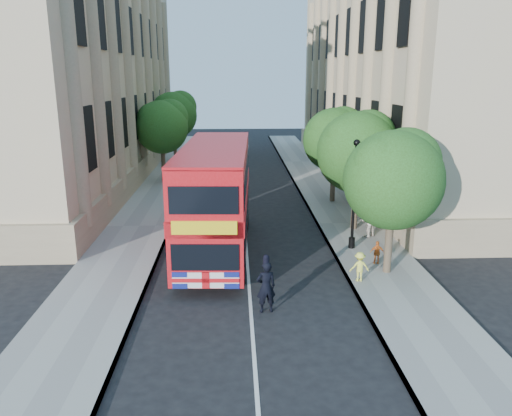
{
  "coord_description": "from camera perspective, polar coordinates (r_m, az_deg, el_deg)",
  "views": [
    {
      "loc": [
        -0.51,
        -16.2,
        8.14
      ],
      "look_at": [
        0.42,
        5.37,
        2.3
      ],
      "focal_mm": 35.0,
      "sensor_mm": 36.0,
      "label": 1
    }
  ],
  "objects": [
    {
      "name": "tree_right_far",
      "position": [
        32.1,
        9.05,
        8.11
      ],
      "size": [
        4.0,
        4.0,
        6.15
      ],
      "color": "#473828",
      "rests_on": "ground"
    },
    {
      "name": "woman_pedestrian",
      "position": [
        25.77,
        12.65,
        -1.39
      ],
      "size": [
        1.05,
        1.02,
        1.71
      ],
      "primitive_type": "imported",
      "rotation": [
        0.0,
        0.0,
        3.8
      ],
      "color": "silver",
      "rests_on": "pavement_right"
    },
    {
      "name": "tree_left_far",
      "position": [
        38.8,
        -10.68,
        9.42
      ],
      "size": [
        4.0,
        4.0,
        6.3
      ],
      "color": "#473828",
      "rests_on": "ground"
    },
    {
      "name": "pavement_left",
      "position": [
        27.92,
        -13.19,
        -2.1
      ],
      "size": [
        3.5,
        80.0,
        0.12
      ],
      "primitive_type": "cube",
      "color": "gray",
      "rests_on": "ground"
    },
    {
      "name": "tree_right_near",
      "position": [
        20.63,
        15.55,
        3.7
      ],
      "size": [
        4.0,
        4.0,
        6.08
      ],
      "color": "#473828",
      "rests_on": "ground"
    },
    {
      "name": "child_b",
      "position": [
        20.36,
        11.75,
        -6.57
      ],
      "size": [
        0.8,
        0.48,
        1.2
      ],
      "primitive_type": "imported",
      "rotation": [
        0.0,
        0.0,
        3.19
      ],
      "color": "#EAE94F",
      "rests_on": "pavement_right"
    },
    {
      "name": "lamp_post",
      "position": [
        23.56,
        11.13,
        1.02
      ],
      "size": [
        0.32,
        0.32,
        5.16
      ],
      "color": "black",
      "rests_on": "pavement_right"
    },
    {
      "name": "pavement_right",
      "position": [
        28.13,
        10.5,
        -1.82
      ],
      "size": [
        3.5,
        80.0,
        0.12
      ],
      "primitive_type": "cube",
      "color": "gray",
      "rests_on": "ground"
    },
    {
      "name": "tree_left_back",
      "position": [
        46.68,
        -9.33,
        10.73
      ],
      "size": [
        4.2,
        4.2,
        6.65
      ],
      "color": "#473828",
      "rests_on": "ground"
    },
    {
      "name": "child_a",
      "position": [
        22.3,
        13.68,
        -4.97
      ],
      "size": [
        0.64,
        0.34,
        1.04
      ],
      "primitive_type": "imported",
      "rotation": [
        0.0,
        0.0,
        3.0
      ],
      "color": "orange",
      "rests_on": "pavement_right"
    },
    {
      "name": "police_constable",
      "position": [
        17.59,
        1.15,
        -9.02
      ],
      "size": [
        0.76,
        0.57,
        1.89
      ],
      "primitive_type": "imported",
      "rotation": [
        0.0,
        0.0,
        3.33
      ],
      "color": "black",
      "rests_on": "ground"
    },
    {
      "name": "tree_right_mid",
      "position": [
        26.28,
        11.62,
        6.75
      ],
      "size": [
        4.2,
        4.2,
        6.37
      ],
      "color": "#473828",
      "rests_on": "ground"
    },
    {
      "name": "building_left",
      "position": [
        42.35,
        -21.56,
        15.3
      ],
      "size": [
        12.0,
        38.0,
        18.0
      ],
      "primitive_type": "cube",
      "color": "#C6B289",
      "rests_on": "ground"
    },
    {
      "name": "box_van",
      "position": [
        32.95,
        -5.27,
        3.0
      ],
      "size": [
        1.85,
        4.47,
        2.55
      ],
      "rotation": [
        0.0,
        0.0,
        -0.0
      ],
      "color": "black",
      "rests_on": "ground"
    },
    {
      "name": "double_decker_bus",
      "position": [
        22.92,
        -4.59,
        1.4
      ],
      "size": [
        3.29,
        10.76,
        4.92
      ],
      "rotation": [
        0.0,
        0.0,
        -0.04
      ],
      "color": "red",
      "rests_on": "ground"
    },
    {
      "name": "ground",
      "position": [
        18.14,
        -0.6,
        -11.53
      ],
      "size": [
        120.0,
        120.0,
        0.0
      ],
      "primitive_type": "plane",
      "color": "black",
      "rests_on": "ground"
    },
    {
      "name": "building_right",
      "position": [
        42.68,
        17.79,
        15.61
      ],
      "size": [
        12.0,
        38.0,
        18.0
      ],
      "primitive_type": "cube",
      "color": "#C6B289",
      "rests_on": "ground"
    }
  ]
}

